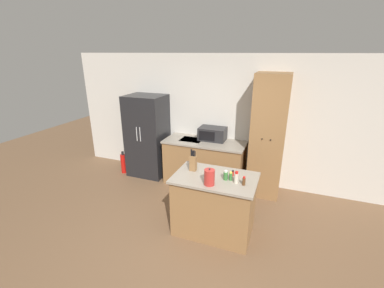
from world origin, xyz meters
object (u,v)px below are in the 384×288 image
Objects in this scene: knife_block at (193,163)px; spice_bottle_green_herb at (233,173)px; pantry_cabinet at (268,137)px; spice_bottle_pale_salt at (236,178)px; spice_bottle_tall_dark at (231,176)px; refrigerator at (148,136)px; fire_extinguisher at (124,163)px; spice_bottle_amber_oil at (244,181)px; microwave at (212,134)px; kettle at (209,177)px; spice_bottle_short_red at (226,175)px.

spice_bottle_green_herb is (0.60, 0.03, -0.09)m from knife_block.
spice_bottle_pale_salt is (-0.26, -1.54, -0.14)m from pantry_cabinet.
spice_bottle_pale_salt is (0.09, -0.06, 0.02)m from spice_bottle_tall_dark.
spice_bottle_tall_dark is (2.17, -1.43, 0.09)m from refrigerator.
spice_bottle_green_herb is at bearing -21.87° from fire_extinguisher.
knife_block is at bearing 170.05° from spice_bottle_tall_dark.
spice_bottle_amber_oil is at bearing -24.19° from fire_extinguisher.
microwave is at bearing 115.16° from spice_bottle_tall_dark.
microwave is 1.87m from kettle.
pantry_cabinet reaches higher than knife_block.
spice_bottle_short_red is (0.53, -0.12, -0.06)m from knife_block.
pantry_cabinet is 16.17× the size of spice_bottle_short_red.
spice_bottle_green_herb is at bearing 3.11° from knife_block.
spice_bottle_green_herb is at bearing 89.74° from spice_bottle_tall_dark.
spice_bottle_pale_salt reaches higher than spice_bottle_tall_dark.
spice_bottle_tall_dark is 0.24× the size of fire_extinguisher.
spice_bottle_tall_dark is 1.00× the size of spice_bottle_amber_oil.
fire_extinguisher is at bearing 149.45° from kettle.
refrigerator reaches higher than spice_bottle_green_herb.
spice_bottle_pale_salt is at bearing 168.47° from spice_bottle_amber_oil.
refrigerator is 1.45m from microwave.
spice_bottle_green_herb is 3.03m from fire_extinguisher.
pantry_cabinet reaches higher than spice_bottle_tall_dark.
refrigerator reaches higher than spice_bottle_pale_salt.
pantry_cabinet is 27.24× the size of spice_bottle_green_herb.
knife_block reaches higher than spice_bottle_green_herb.
knife_block reaches higher than spice_bottle_short_red.
refrigerator is 12.52× the size of spice_bottle_short_red.
spice_bottle_amber_oil is 0.52× the size of kettle.
spice_bottle_green_herb is (0.74, -1.43, -0.10)m from microwave.
microwave reaches higher than kettle.
refrigerator is at bearing 147.45° from spice_bottle_amber_oil.
spice_bottle_pale_salt is (0.09, -0.20, 0.04)m from spice_bottle_green_herb.
kettle is (-0.24, -0.23, 0.05)m from spice_bottle_tall_dark.
spice_bottle_green_herb is (-0.35, -1.34, -0.18)m from pantry_cabinet.
spice_bottle_pale_salt is 0.34× the size of fire_extinguisher.
microwave is 1.47m from knife_block.
spice_bottle_short_red is 1.68× the size of spice_bottle_green_herb.
knife_block is 0.71m from spice_bottle_pale_salt.
refrigerator reaches higher than fire_extinguisher.
kettle reaches higher than fire_extinguisher.
refrigerator is at bearing -174.67° from microwave.
kettle is 0.47× the size of fire_extinguisher.
knife_block is 0.83m from spice_bottle_amber_oil.
knife_block is at bearing 166.90° from spice_bottle_amber_oil.
pantry_cabinet reaches higher than kettle.
fire_extinguisher is (-3.07, -0.25, -0.92)m from pantry_cabinet.
microwave is 4.25× the size of spice_bottle_tall_dark.
pantry_cabinet reaches higher than fire_extinguisher.
knife_block is 1.40× the size of kettle.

